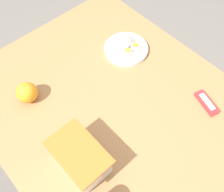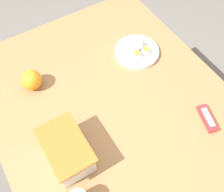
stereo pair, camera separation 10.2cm
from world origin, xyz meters
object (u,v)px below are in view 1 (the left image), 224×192
Objects in this scene: food_container at (80,158)px; candy_bar at (207,103)px; rice_plate at (126,47)px; orange_fruit at (27,93)px.

food_container is 1.72× the size of candy_bar.
food_container is 0.55m from rice_plate.
rice_plate is at bearing -59.82° from food_container.
candy_bar is at bearing -175.08° from rice_plate.
orange_fruit reaches higher than candy_bar.
food_container is 2.48× the size of orange_fruit.
candy_bar is (-0.49, -0.50, -0.03)m from orange_fruit.
orange_fruit is 0.70m from candy_bar.
candy_bar is at bearing -134.51° from orange_fruit.
orange_fruit is 0.42× the size of rice_plate.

